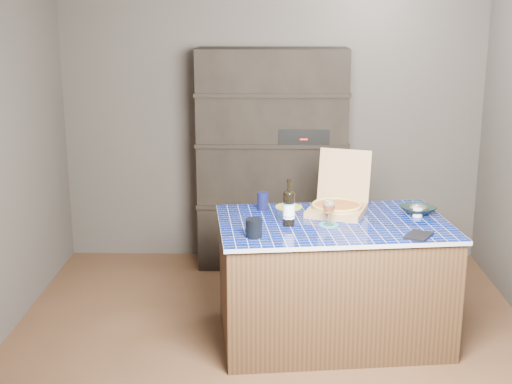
{
  "coord_description": "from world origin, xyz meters",
  "views": [
    {
      "loc": [
        -0.01,
        -4.17,
        2.14
      ],
      "look_at": [
        -0.1,
        0.0,
        1.03
      ],
      "focal_mm": 50.0,
      "sensor_mm": 36.0,
      "label": 1
    }
  ],
  "objects_px": {
    "dvd_case": "(419,236)",
    "bowl": "(418,210)",
    "wine_glass": "(329,207)",
    "mead_bottle": "(289,207)",
    "kitchen_island": "(332,280)",
    "pizza_box": "(337,205)"
  },
  "relations": [
    {
      "from": "mead_bottle",
      "to": "kitchen_island",
      "type": "bearing_deg",
      "value": 15.04
    },
    {
      "from": "pizza_box",
      "to": "wine_glass",
      "type": "distance_m",
      "value": 0.3
    },
    {
      "from": "mead_bottle",
      "to": "dvd_case",
      "type": "bearing_deg",
      "value": -15.62
    },
    {
      "from": "kitchen_island",
      "to": "mead_bottle",
      "type": "bearing_deg",
      "value": -171.84
    },
    {
      "from": "bowl",
      "to": "mead_bottle",
      "type": "bearing_deg",
      "value": -162.68
    },
    {
      "from": "wine_glass",
      "to": "bowl",
      "type": "xyz_separation_m",
      "value": [
        0.61,
        0.27,
        -0.09
      ]
    },
    {
      "from": "kitchen_island",
      "to": "dvd_case",
      "type": "bearing_deg",
      "value": -38.36
    },
    {
      "from": "dvd_case",
      "to": "mead_bottle",
      "type": "bearing_deg",
      "value": -164.88
    },
    {
      "from": "kitchen_island",
      "to": "mead_bottle",
      "type": "relative_size",
      "value": 5.27
    },
    {
      "from": "pizza_box",
      "to": "wine_glass",
      "type": "xyz_separation_m",
      "value": [
        -0.08,
        -0.28,
        0.06
      ]
    },
    {
      "from": "wine_glass",
      "to": "bowl",
      "type": "bearing_deg",
      "value": 23.65
    },
    {
      "from": "wine_glass",
      "to": "mead_bottle",
      "type": "bearing_deg",
      "value": -179.69
    },
    {
      "from": "dvd_case",
      "to": "bowl",
      "type": "distance_m",
      "value": 0.49
    },
    {
      "from": "dvd_case",
      "to": "bowl",
      "type": "bearing_deg",
      "value": 110.12
    },
    {
      "from": "dvd_case",
      "to": "bowl",
      "type": "relative_size",
      "value": 0.85
    },
    {
      "from": "dvd_case",
      "to": "kitchen_island",
      "type": "bearing_deg",
      "value": 179.25
    },
    {
      "from": "pizza_box",
      "to": "dvd_case",
      "type": "distance_m",
      "value": 0.66
    },
    {
      "from": "mead_bottle",
      "to": "wine_glass",
      "type": "height_order",
      "value": "mead_bottle"
    },
    {
      "from": "pizza_box",
      "to": "mead_bottle",
      "type": "height_order",
      "value": "pizza_box"
    },
    {
      "from": "kitchen_island",
      "to": "pizza_box",
      "type": "distance_m",
      "value": 0.5
    },
    {
      "from": "dvd_case",
      "to": "bowl",
      "type": "xyz_separation_m",
      "value": [
        0.09,
        0.48,
        0.02
      ]
    },
    {
      "from": "dvd_case",
      "to": "wine_glass",
      "type": "bearing_deg",
      "value": -171.91
    }
  ]
}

